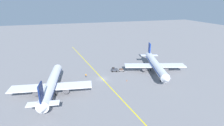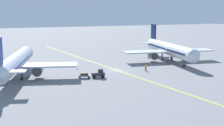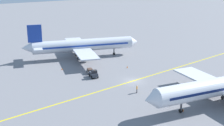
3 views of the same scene
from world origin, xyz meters
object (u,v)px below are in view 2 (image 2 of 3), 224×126
Objects in this scene: baggage_tug_dark at (99,74)px; ground_crew_worker at (146,68)px; traffic_cone_near_nose at (60,84)px; traffic_cone_mid_apron at (182,66)px; baggage_cart_trailing at (84,75)px; airplane_at_gate at (15,63)px; airplane_adjacent_stand at (169,49)px; traffic_cone_by_wingtip at (77,68)px.

ground_crew_worker is at bearing 11.42° from baggage_tug_dark.
traffic_cone_near_nose is 1.00× the size of traffic_cone_mid_apron.
baggage_tug_dark is 26.26m from traffic_cone_mid_apron.
baggage_cart_trailing reaches higher than traffic_cone_near_nose.
ground_crew_worker is at bearing -6.09° from airplane_at_gate.
airplane_at_gate is 45.99m from airplane_adjacent_stand.
baggage_cart_trailing is at bearing -20.40° from airplane_at_gate.
airplane_at_gate is at bearing 159.60° from baggage_cart_trailing.
traffic_cone_near_nose is at bearing -144.12° from baggage_cart_trailing.
airplane_at_gate is at bearing 127.96° from traffic_cone_near_nose.
airplane_at_gate is 12.28× the size of baggage_cart_trailing.
traffic_cone_by_wingtip is at bearing 18.28° from airplane_at_gate.
airplane_at_gate reaches higher than baggage_cart_trailing.
traffic_cone_by_wingtip is (-1.86, 11.46, -0.63)m from baggage_tug_dark.
traffic_cone_by_wingtip is at bearing 165.81° from traffic_cone_mid_apron.
baggage_cart_trailing is 5.17× the size of traffic_cone_mid_apron.
baggage_cart_trailing is at bearing 167.19° from baggage_tug_dark.
ground_crew_worker is at bearing -172.16° from traffic_cone_mid_apron.
baggage_cart_trailing is 1.69× the size of ground_crew_worker.
traffic_cone_mid_apron is at bearing -100.24° from airplane_adjacent_stand.
baggage_tug_dark is 11.63m from traffic_cone_by_wingtip.
traffic_cone_near_nose is at bearing -154.67° from airplane_adjacent_stand.
traffic_cone_by_wingtip is at bearing 82.79° from baggage_cart_trailing.
ground_crew_worker reaches higher than traffic_cone_mid_apron.
baggage_tug_dark is at bearing -170.24° from traffic_cone_mid_apron.
airplane_at_gate is 15.90m from baggage_cart_trailing.
baggage_tug_dark is 5.92× the size of traffic_cone_mid_apron.
traffic_cone_near_nose and traffic_cone_by_wingtip have the same top height.
traffic_cone_mid_apron is at bearing 7.84° from ground_crew_worker.
airplane_adjacent_stand is 41.50m from traffic_cone_near_nose.
airplane_at_gate is 31.99m from ground_crew_worker.
airplane_adjacent_stand is at bearing 9.31° from airplane_at_gate.
airplane_at_gate is at bearing 173.91° from ground_crew_worker.
airplane_at_gate reaches higher than traffic_cone_by_wingtip.
traffic_cone_near_nose is (-6.65, -4.81, -0.49)m from baggage_cart_trailing.
baggage_cart_trailing is at bearing -172.71° from traffic_cone_mid_apron.
baggage_cart_trailing is 17.17m from ground_crew_worker.
traffic_cone_near_nose and traffic_cone_mid_apron have the same top height.
ground_crew_worker reaches higher than baggage_cart_trailing.
airplane_adjacent_stand reaches higher than baggage_cart_trailing.
airplane_adjacent_stand reaches higher than baggage_tug_dark.
traffic_cone_near_nose is 17.48m from traffic_cone_by_wingtip.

